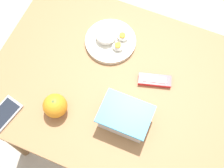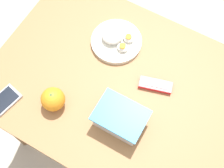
{
  "view_description": "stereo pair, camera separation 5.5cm",
  "coord_description": "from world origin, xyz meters",
  "px_view_note": "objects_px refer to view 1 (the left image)",
  "views": [
    {
      "loc": [
        -0.17,
        0.45,
        1.77
      ],
      "look_at": [
        0.0,
        0.03,
        0.73
      ],
      "focal_mm": 50.0,
      "sensor_mm": 36.0,
      "label": 1
    },
    {
      "loc": [
        -0.22,
        0.43,
        1.77
      ],
      "look_at": [
        0.0,
        0.03,
        0.73
      ],
      "focal_mm": 50.0,
      "sensor_mm": 36.0,
      "label": 2
    }
  ],
  "objects_px": {
    "food_container": "(125,118)",
    "orange_fruit": "(55,106)",
    "candy_bar": "(155,80)",
    "rice_plate": "(110,40)",
    "cell_phone": "(4,114)"
  },
  "relations": [
    {
      "from": "food_container",
      "to": "rice_plate",
      "type": "height_order",
      "value": "food_container"
    },
    {
      "from": "orange_fruit",
      "to": "candy_bar",
      "type": "relative_size",
      "value": 0.66
    },
    {
      "from": "cell_phone",
      "to": "rice_plate",
      "type": "bearing_deg",
      "value": -118.94
    },
    {
      "from": "food_container",
      "to": "candy_bar",
      "type": "distance_m",
      "value": 0.19
    },
    {
      "from": "rice_plate",
      "to": "candy_bar",
      "type": "height_order",
      "value": "rice_plate"
    },
    {
      "from": "food_container",
      "to": "candy_bar",
      "type": "bearing_deg",
      "value": -103.95
    },
    {
      "from": "food_container",
      "to": "cell_phone",
      "type": "distance_m",
      "value": 0.43
    },
    {
      "from": "candy_bar",
      "to": "orange_fruit",
      "type": "bearing_deg",
      "value": 40.17
    },
    {
      "from": "candy_bar",
      "to": "rice_plate",
      "type": "bearing_deg",
      "value": -22.95
    },
    {
      "from": "candy_bar",
      "to": "cell_phone",
      "type": "height_order",
      "value": "candy_bar"
    },
    {
      "from": "rice_plate",
      "to": "cell_phone",
      "type": "height_order",
      "value": "rice_plate"
    },
    {
      "from": "food_container",
      "to": "rice_plate",
      "type": "distance_m",
      "value": 0.33
    },
    {
      "from": "orange_fruit",
      "to": "rice_plate",
      "type": "relative_size",
      "value": 0.43
    },
    {
      "from": "orange_fruit",
      "to": "candy_bar",
      "type": "height_order",
      "value": "orange_fruit"
    },
    {
      "from": "food_container",
      "to": "orange_fruit",
      "type": "relative_size",
      "value": 2.02
    }
  ]
}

